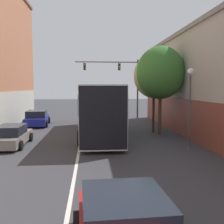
% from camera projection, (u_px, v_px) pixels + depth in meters
% --- Properties ---
extents(lane_center_line, '(0.14, 45.06, 0.01)m').
position_uv_depth(lane_center_line, '(81.00, 141.00, 17.47)').
color(lane_center_line, silver).
rests_on(lane_center_line, ground_plane).
extents(bus, '(2.99, 12.33, 3.75)m').
position_uv_depth(bus, '(100.00, 107.00, 19.73)').
color(bus, silver).
rests_on(bus, ground_plane).
extents(parked_car_left_near, '(2.41, 4.63, 1.44)m').
position_uv_depth(parked_car_left_near, '(37.00, 118.00, 24.64)').
color(parked_car_left_near, navy).
rests_on(parked_car_left_near, ground_plane).
extents(parked_car_left_mid, '(1.89, 4.17, 1.29)m').
position_uv_depth(parked_car_left_mid, '(12.00, 136.00, 16.07)').
color(parked_car_left_mid, slate).
rests_on(parked_car_left_mid, ground_plane).
extents(traffic_signal_gantry, '(7.19, 0.36, 6.74)m').
position_uv_depth(traffic_signal_gantry, '(120.00, 76.00, 29.77)').
color(traffic_signal_gantry, '#514C47').
rests_on(traffic_signal_gantry, ground_plane).
extents(street_lamp, '(0.39, 0.39, 4.69)m').
position_uv_depth(street_lamp, '(190.00, 96.00, 15.04)').
color(street_lamp, '#47474C').
rests_on(street_lamp, ground_plane).
extents(street_tree_near, '(3.19, 2.87, 6.26)m').
position_uv_depth(street_tree_near, '(154.00, 76.00, 20.62)').
color(street_tree_near, '#3D2D1E').
rests_on(street_tree_near, ground_plane).
extents(street_tree_far, '(3.61, 3.25, 6.67)m').
position_uv_depth(street_tree_far, '(160.00, 73.00, 19.60)').
color(street_tree_far, '#4C3823').
rests_on(street_tree_far, ground_plane).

